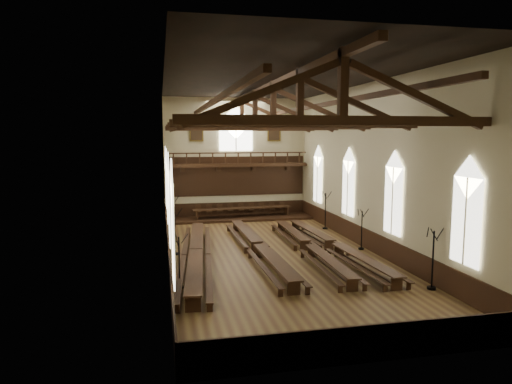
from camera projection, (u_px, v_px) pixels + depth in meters
ground at (273, 254)px, 26.56m from camera, size 26.00×26.00×0.00m
room_walls at (273, 143)px, 25.76m from camera, size 26.00×26.00×26.00m
wainscot_band at (273, 244)px, 26.49m from camera, size 12.00×26.00×1.20m
side_windows at (273, 191)px, 26.10m from camera, size 11.85×19.80×4.50m
end_window at (236, 131)px, 38.19m from camera, size 2.80×0.12×3.80m
minstrels_gallery at (237, 171)px, 38.37m from camera, size 11.80×1.24×3.70m
portraits at (236, 133)px, 38.20m from camera, size 7.75×0.09×1.45m
roof_trusses at (273, 111)px, 25.54m from camera, size 11.70×25.70×2.80m
refectory_row_a at (197, 252)px, 24.73m from camera, size 2.27×14.84×0.78m
refectory_row_b at (258, 246)px, 26.27m from camera, size 1.60×14.31×0.74m
refectory_row_c at (309, 245)px, 26.59m from camera, size 1.55×13.87×0.69m
refectory_row_d at (334, 245)px, 26.71m from camera, size 1.76×14.11×0.71m
dais at (243, 218)px, 37.68m from camera, size 11.40×2.79×0.19m
high_table at (243, 209)px, 37.59m from camera, size 8.30×1.54×0.77m
high_chairs at (241, 209)px, 38.38m from camera, size 7.67×0.47×1.01m
candelabrum_left_near at (179, 272)px, 20.59m from camera, size 0.73×0.76×2.51m
candelabrum_left_mid at (175, 241)px, 26.38m from camera, size 0.80×0.82×2.74m
candelabrum_left_far at (173, 224)px, 31.34m from camera, size 0.81×0.84×2.79m
candelabrum_right_near at (432, 271)px, 20.43m from camera, size 0.78×0.87×2.83m
candelabrum_right_mid at (361, 237)px, 27.60m from camera, size 0.70×0.76×2.50m
candelabrum_right_far at (325, 217)px, 33.63m from camera, size 0.78×0.87×2.85m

